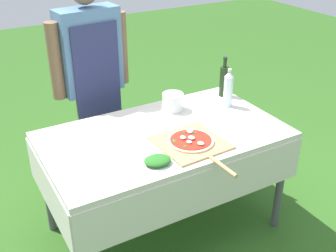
{
  "coord_description": "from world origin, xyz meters",
  "views": [
    {
      "loc": [
        -1.11,
        -2.01,
        2.03
      ],
      "look_at": [
        0.03,
        0.0,
        0.8
      ],
      "focal_mm": 45.0,
      "sensor_mm": 36.0,
      "label": 1
    }
  ],
  "objects_px": {
    "oil_bottle": "(224,81)",
    "mixing_tub": "(173,102)",
    "prep_table": "(164,145)",
    "person_cook": "(91,72)",
    "water_bottle": "(228,89)",
    "herb_container": "(158,161)",
    "pizza_on_peel": "(192,142)"
  },
  "relations": [
    {
      "from": "oil_bottle",
      "to": "person_cook",
      "type": "bearing_deg",
      "value": 150.62
    },
    {
      "from": "oil_bottle",
      "to": "pizza_on_peel",
      "type": "bearing_deg",
      "value": -140.13
    },
    {
      "from": "prep_table",
      "to": "water_bottle",
      "type": "relative_size",
      "value": 5.47
    },
    {
      "from": "person_cook",
      "to": "oil_bottle",
      "type": "height_order",
      "value": "person_cook"
    },
    {
      "from": "herb_container",
      "to": "oil_bottle",
      "type": "bearing_deg",
      "value": 33.86
    },
    {
      "from": "oil_bottle",
      "to": "mixing_tub",
      "type": "bearing_deg",
      "value": -176.83
    },
    {
      "from": "prep_table",
      "to": "water_bottle",
      "type": "distance_m",
      "value": 0.63
    },
    {
      "from": "person_cook",
      "to": "water_bottle",
      "type": "xyz_separation_m",
      "value": [
        0.76,
        -0.63,
        -0.06
      ]
    },
    {
      "from": "prep_table",
      "to": "herb_container",
      "type": "bearing_deg",
      "value": -124.53
    },
    {
      "from": "prep_table",
      "to": "water_bottle",
      "type": "xyz_separation_m",
      "value": [
        0.58,
        0.12,
        0.22
      ]
    },
    {
      "from": "person_cook",
      "to": "herb_container",
      "type": "distance_m",
      "value": 1.07
    },
    {
      "from": "prep_table",
      "to": "oil_bottle",
      "type": "xyz_separation_m",
      "value": [
        0.66,
        0.28,
        0.21
      ]
    },
    {
      "from": "mixing_tub",
      "to": "oil_bottle",
      "type": "bearing_deg",
      "value": 3.17
    },
    {
      "from": "person_cook",
      "to": "pizza_on_peel",
      "type": "relative_size",
      "value": 2.62
    },
    {
      "from": "prep_table",
      "to": "oil_bottle",
      "type": "relative_size",
      "value": 5.07
    },
    {
      "from": "oil_bottle",
      "to": "water_bottle",
      "type": "xyz_separation_m",
      "value": [
        -0.08,
        -0.16,
        0.01
      ]
    },
    {
      "from": "water_bottle",
      "to": "herb_container",
      "type": "xyz_separation_m",
      "value": [
        -0.78,
        -0.42,
        -0.11
      ]
    },
    {
      "from": "mixing_tub",
      "to": "person_cook",
      "type": "bearing_deg",
      "value": 128.27
    },
    {
      "from": "water_bottle",
      "to": "mixing_tub",
      "type": "xyz_separation_m",
      "value": [
        -0.36,
        0.14,
        -0.07
      ]
    },
    {
      "from": "prep_table",
      "to": "person_cook",
      "type": "bearing_deg",
      "value": 103.09
    },
    {
      "from": "prep_table",
      "to": "pizza_on_peel",
      "type": "distance_m",
      "value": 0.24
    },
    {
      "from": "water_bottle",
      "to": "person_cook",
      "type": "bearing_deg",
      "value": 139.97
    },
    {
      "from": "person_cook",
      "to": "herb_container",
      "type": "bearing_deg",
      "value": 82.55
    },
    {
      "from": "prep_table",
      "to": "mixing_tub",
      "type": "relative_size",
      "value": 10.33
    },
    {
      "from": "pizza_on_peel",
      "to": "water_bottle",
      "type": "bearing_deg",
      "value": 30.34
    },
    {
      "from": "pizza_on_peel",
      "to": "person_cook",
      "type": "bearing_deg",
      "value": 102.01
    },
    {
      "from": "prep_table",
      "to": "herb_container",
      "type": "xyz_separation_m",
      "value": [
        -0.2,
        -0.3,
        0.11
      ]
    },
    {
      "from": "herb_container",
      "to": "mixing_tub",
      "type": "bearing_deg",
      "value": 52.95
    },
    {
      "from": "pizza_on_peel",
      "to": "oil_bottle",
      "type": "relative_size",
      "value": 2.06
    },
    {
      "from": "oil_bottle",
      "to": "mixing_tub",
      "type": "xyz_separation_m",
      "value": [
        -0.45,
        -0.02,
        -0.06
      ]
    },
    {
      "from": "person_cook",
      "to": "oil_bottle",
      "type": "distance_m",
      "value": 0.96
    },
    {
      "from": "pizza_on_peel",
      "to": "mixing_tub",
      "type": "distance_m",
      "value": 0.49
    }
  ]
}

